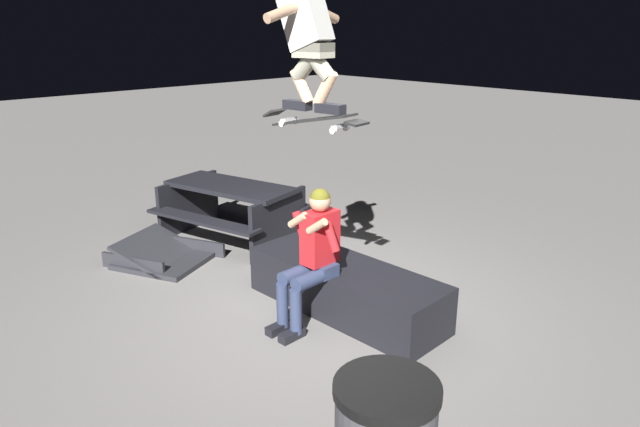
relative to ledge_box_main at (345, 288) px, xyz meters
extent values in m
plane|color=slate|center=(0.17, 0.15, -0.24)|extent=(40.00, 40.00, 0.00)
cube|color=black|center=(0.00, 0.00, 0.00)|extent=(2.11, 0.75, 0.47)
cube|color=#2D3856|center=(0.05, 0.30, 0.30)|extent=(0.32, 0.20, 0.12)
cube|color=red|center=(0.05, 0.30, 0.61)|extent=(0.21, 0.34, 0.50)
sphere|color=tan|center=(0.05, 0.30, 0.96)|extent=(0.20, 0.20, 0.20)
sphere|color=brown|center=(0.05, 0.30, 0.98)|extent=(0.19, 0.19, 0.19)
cylinder|color=red|center=(-0.15, 0.36, 0.68)|extent=(0.19, 0.08, 0.29)
cylinder|color=tan|center=(-0.08, 0.46, 0.78)|extent=(0.24, 0.07, 0.19)
cylinder|color=red|center=(0.25, 0.37, 0.68)|extent=(0.19, 0.08, 0.29)
cylinder|color=tan|center=(0.16, 0.47, 0.78)|extent=(0.24, 0.07, 0.19)
cylinder|color=#2D3856|center=(-0.05, 0.50, 0.28)|extent=(0.15, 0.40, 0.14)
cylinder|color=#2D3856|center=(-0.05, 0.70, 0.02)|extent=(0.11, 0.11, 0.43)
cube|color=black|center=(-0.05, 0.75, -0.20)|extent=(0.11, 0.26, 0.08)
cylinder|color=#2D3856|center=(0.13, 0.51, 0.28)|extent=(0.15, 0.40, 0.14)
cylinder|color=#2D3856|center=(0.13, 0.71, 0.02)|extent=(0.11, 0.11, 0.43)
cube|color=black|center=(0.13, 0.76, -0.20)|extent=(0.11, 0.26, 0.08)
cube|color=black|center=(0.03, 0.39, 1.70)|extent=(0.81, 0.30, 0.17)
cube|color=black|center=(0.48, 0.45, 1.72)|extent=(0.14, 0.21, 0.08)
cube|color=black|center=(-0.41, 0.34, 1.72)|extent=(0.15, 0.21, 0.04)
cube|color=#99999E|center=(0.31, 0.43, 1.68)|extent=(0.08, 0.17, 0.04)
cylinder|color=white|center=(0.30, 0.52, 1.65)|extent=(0.06, 0.04, 0.05)
cylinder|color=white|center=(0.32, 0.34, 1.65)|extent=(0.06, 0.04, 0.05)
cube|color=#99999E|center=(-0.24, 0.36, 1.68)|extent=(0.08, 0.17, 0.04)
cylinder|color=white|center=(-0.25, 0.45, 1.65)|extent=(0.06, 0.04, 0.05)
cylinder|color=white|center=(-0.23, 0.27, 1.65)|extent=(0.06, 0.04, 0.05)
cube|color=black|center=(0.21, 0.42, 1.81)|extent=(0.27, 0.13, 0.08)
cube|color=black|center=(-0.14, 0.37, 1.81)|extent=(0.27, 0.13, 0.08)
cylinder|color=tan|center=(0.16, 0.41, 1.97)|extent=(0.25, 0.13, 0.31)
cylinder|color=slate|center=(0.09, 0.40, 2.17)|extent=(0.35, 0.17, 0.33)
cylinder|color=tan|center=(-0.09, 0.38, 1.97)|extent=(0.25, 0.13, 0.31)
cylinder|color=slate|center=(-0.02, 0.39, 2.17)|extent=(0.35, 0.17, 0.33)
cube|color=slate|center=(0.03, 0.39, 2.27)|extent=(0.32, 0.24, 0.12)
cube|color=silver|center=(0.11, 0.40, 2.51)|extent=(0.48, 0.28, 0.52)
cylinder|color=tan|center=(0.11, 0.62, 2.57)|extent=(0.14, 0.45, 0.19)
cylinder|color=tan|center=(0.16, 0.19, 2.57)|extent=(0.14, 0.45, 0.19)
cube|color=#28282D|center=(2.33, 0.68, -0.21)|extent=(1.23, 1.20, 0.06)
cube|color=#28282D|center=(2.33, 0.68, -0.14)|extent=(1.20, 1.19, 0.39)
cube|color=#28282D|center=(2.33, 1.08, -0.14)|extent=(0.80, 0.39, 0.18)
cube|color=#28282D|center=(2.33, 0.27, -0.14)|extent=(0.80, 0.39, 0.18)
cube|color=black|center=(2.41, -0.37, 0.48)|extent=(1.82, 1.07, 0.06)
cube|color=black|center=(2.28, 0.17, 0.18)|extent=(1.71, 0.63, 0.04)
cube|color=black|center=(2.53, -0.90, 0.18)|extent=(1.71, 0.63, 0.04)
cube|color=black|center=(3.15, -0.19, 0.12)|extent=(0.31, 1.08, 0.72)
cube|color=black|center=(1.66, -0.54, 0.12)|extent=(0.31, 1.08, 0.72)
cylinder|color=black|center=(-1.92, 1.72, 0.66)|extent=(0.57, 0.57, 0.06)
camera|label=1|loc=(-3.50, 3.73, 2.48)|focal=32.07mm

